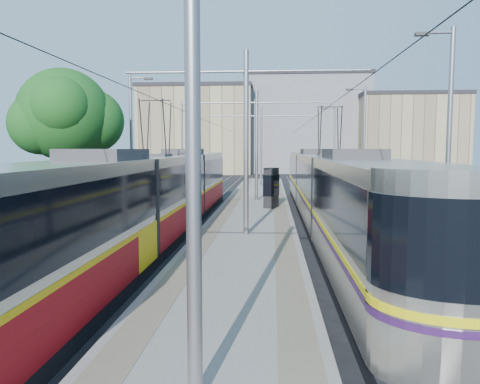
{
  "coord_description": "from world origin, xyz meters",
  "views": [
    {
      "loc": [
        0.99,
        -9.84,
        3.61
      ],
      "look_at": [
        -0.49,
        11.72,
        1.6
      ],
      "focal_mm": 35.0,
      "sensor_mm": 36.0,
      "label": 1
    }
  ],
  "objects": [
    {
      "name": "building_right",
      "position": [
        20.0,
        58.0,
        5.59
      ],
      "size": [
        14.28,
        10.2,
        11.15
      ],
      "color": "tan",
      "rests_on": "ground"
    },
    {
      "name": "tree",
      "position": [
        -9.91,
        15.12,
        5.34
      ],
      "size": [
        5.44,
        5.03,
        7.9
      ],
      "color": "#382314",
      "rests_on": "ground"
    },
    {
      "name": "platform",
      "position": [
        0.0,
        17.0,
        0.15
      ],
      "size": [
        4.0,
        50.0,
        0.3
      ],
      "primitive_type": "cube",
      "color": "gray",
      "rests_on": "ground"
    },
    {
      "name": "ground",
      "position": [
        0.0,
        0.0,
        0.0
      ],
      "size": [
        160.0,
        160.0,
        0.0
      ],
      "primitive_type": "plane",
      "color": "black",
      "rests_on": "ground"
    },
    {
      "name": "shelter",
      "position": [
        0.95,
        16.33,
        1.47
      ],
      "size": [
        0.92,
        1.16,
        2.24
      ],
      "rotation": [
        0.0,
        0.0,
        -0.33
      ],
      "color": "black",
      "rests_on": "platform"
    },
    {
      "name": "tram_right",
      "position": [
        3.6,
        11.94,
        1.86
      ],
      "size": [
        2.43,
        32.01,
        5.5
      ],
      "color": "black",
      "rests_on": "ground"
    },
    {
      "name": "building_centre",
      "position": [
        6.0,
        64.0,
        7.29
      ],
      "size": [
        18.36,
        14.28,
        14.56
      ],
      "color": "slate",
      "rests_on": "ground"
    },
    {
      "name": "building_left",
      "position": [
        -10.0,
        60.0,
        6.33
      ],
      "size": [
        16.32,
        12.24,
        12.64
      ],
      "color": "tan",
      "rests_on": "ground"
    },
    {
      "name": "rails",
      "position": [
        0.0,
        17.0,
        0.02
      ],
      "size": [
        8.71,
        70.0,
        0.03
      ],
      "color": "gray",
      "rests_on": "ground"
    },
    {
      "name": "tactile_strip_left",
      "position": [
        -1.45,
        17.0,
        0.3
      ],
      "size": [
        0.7,
        50.0,
        0.01
      ],
      "primitive_type": "cube",
      "color": "gray",
      "rests_on": "platform"
    },
    {
      "name": "street_lamps",
      "position": [
        -0.0,
        21.0,
        4.18
      ],
      "size": [
        15.18,
        38.22,
        8.0
      ],
      "color": "gray",
      "rests_on": "ground"
    },
    {
      "name": "tram_left",
      "position": [
        -3.6,
        8.52,
        1.71
      ],
      "size": [
        2.43,
        28.73,
        5.5
      ],
      "color": "black",
      "rests_on": "ground"
    },
    {
      "name": "tactile_strip_right",
      "position": [
        1.45,
        17.0,
        0.3
      ],
      "size": [
        0.7,
        50.0,
        0.01
      ],
      "primitive_type": "cube",
      "color": "gray",
      "rests_on": "platform"
    },
    {
      "name": "catenary",
      "position": [
        0.0,
        14.15,
        4.52
      ],
      "size": [
        9.2,
        70.0,
        7.0
      ],
      "color": "gray",
      "rests_on": "platform"
    }
  ]
}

